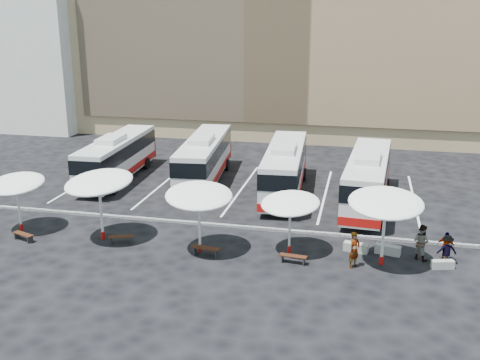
% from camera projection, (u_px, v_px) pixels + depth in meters
% --- Properties ---
extents(ground, '(120.00, 120.00, 0.00)m').
position_uv_depth(ground, '(212.00, 229.00, 33.12)').
color(ground, black).
rests_on(ground, ground).
extents(sandstone_building, '(42.00, 18.25, 29.60)m').
position_uv_depth(sandstone_building, '(291.00, 8.00, 59.25)').
color(sandstone_building, tan).
rests_on(sandstone_building, ground).
extents(apartment_block, '(14.00, 14.00, 18.00)m').
position_uv_depth(apartment_block, '(36.00, 42.00, 62.58)').
color(apartment_block, silver).
rests_on(apartment_block, ground).
extents(curb_divider, '(34.00, 0.25, 0.15)m').
position_uv_depth(curb_divider, '(215.00, 225.00, 33.56)').
color(curb_divider, black).
rests_on(curb_divider, ground).
extents(bay_lines, '(24.15, 12.00, 0.01)m').
position_uv_depth(bay_lines, '(242.00, 189.00, 40.59)').
color(bay_lines, white).
rests_on(bay_lines, ground).
extents(bus_0, '(2.92, 11.14, 3.51)m').
position_uv_depth(bus_0, '(117.00, 156.00, 42.47)').
color(bus_0, silver).
rests_on(bus_0, ground).
extents(bus_1, '(3.56, 11.70, 3.65)m').
position_uv_depth(bus_1, '(204.00, 158.00, 41.81)').
color(bus_1, silver).
rests_on(bus_1, ground).
extents(bus_2, '(3.20, 11.62, 3.65)m').
position_uv_depth(bus_2, '(285.00, 167.00, 39.18)').
color(bus_2, silver).
rests_on(bus_2, ground).
extents(bus_3, '(3.23, 11.65, 3.66)m').
position_uv_depth(bus_3, '(368.00, 178.00, 36.77)').
color(bus_3, silver).
rests_on(bus_3, ground).
extents(sunshade_0, '(3.27, 3.31, 3.34)m').
position_uv_depth(sunshade_0, '(16.00, 184.00, 32.13)').
color(sunshade_0, silver).
rests_on(sunshade_0, ground).
extents(sunshade_1, '(4.94, 4.97, 3.92)m').
position_uv_depth(sunshade_1, '(99.00, 183.00, 30.69)').
color(sunshade_1, silver).
rests_on(sunshade_1, ground).
extents(sunshade_2, '(4.61, 4.63, 3.69)m').
position_uv_depth(sunshade_2, '(199.00, 196.00, 29.11)').
color(sunshade_2, silver).
rests_on(sunshade_2, ground).
extents(sunshade_3, '(3.88, 3.91, 3.23)m').
position_uv_depth(sunshade_3, '(290.00, 204.00, 29.12)').
color(sunshade_3, silver).
rests_on(sunshade_3, ground).
extents(sunshade_4, '(3.95, 4.00, 3.87)m').
position_uv_depth(sunshade_4, '(386.00, 203.00, 27.54)').
color(sunshade_4, silver).
rests_on(sunshade_4, ground).
extents(wood_bench_0, '(1.43, 0.81, 0.42)m').
position_uv_depth(wood_bench_0, '(23.00, 235.00, 31.32)').
color(wood_bench_0, black).
rests_on(wood_bench_0, ground).
extents(wood_bench_1, '(1.42, 0.78, 0.42)m').
position_uv_depth(wood_bench_1, '(121.00, 238.00, 30.97)').
color(wood_bench_1, black).
rests_on(wood_bench_1, ground).
extents(wood_bench_2, '(1.57, 0.59, 0.47)m').
position_uv_depth(wood_bench_2, '(206.00, 249.00, 29.38)').
color(wood_bench_2, black).
rests_on(wood_bench_2, ground).
extents(wood_bench_3, '(1.43, 0.51, 0.43)m').
position_uv_depth(wood_bench_3, '(293.00, 257.00, 28.50)').
color(wood_bench_3, black).
rests_on(wood_bench_3, ground).
extents(conc_bench_0, '(1.34, 0.69, 0.48)m').
position_uv_depth(conc_bench_0, '(356.00, 247.00, 29.91)').
color(conc_bench_0, gray).
rests_on(conc_bench_0, ground).
extents(conc_bench_1, '(1.39, 0.73, 0.49)m').
position_uv_depth(conc_bench_1, '(388.00, 250.00, 29.60)').
color(conc_bench_1, gray).
rests_on(conc_bench_1, ground).
extents(conc_bench_2, '(1.17, 0.64, 0.42)m').
position_uv_depth(conc_bench_2, '(443.00, 264.00, 27.98)').
color(conc_bench_2, gray).
rests_on(conc_bench_2, ground).
extents(passenger_0, '(0.78, 0.82, 1.88)m').
position_uv_depth(passenger_0, '(354.00, 250.00, 27.88)').
color(passenger_0, black).
rests_on(passenger_0, ground).
extents(passenger_1, '(1.16, 1.12, 1.89)m').
position_uv_depth(passenger_1, '(422.00, 242.00, 28.80)').
color(passenger_1, black).
rests_on(passenger_1, ground).
extents(passenger_2, '(0.97, 0.67, 1.53)m').
position_uv_depth(passenger_2, '(446.00, 246.00, 28.77)').
color(passenger_2, black).
rests_on(passenger_2, ground).
extents(passenger_3, '(1.12, 0.76, 1.60)m').
position_uv_depth(passenger_3, '(447.00, 250.00, 28.21)').
color(passenger_3, black).
rests_on(passenger_3, ground).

